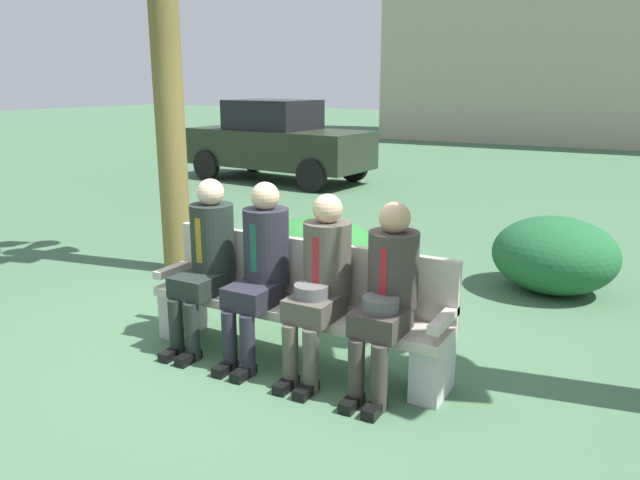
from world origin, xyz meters
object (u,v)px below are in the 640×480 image
object	(u,v)px
seated_man_leftmost	(206,255)
shrub_mid_lawn	(555,255)
shrub_near_bench	(318,259)
seated_man_rightmost	(387,290)
park_bench	(298,303)
seated_man_centerright	(321,277)
seated_man_centerleft	(260,263)
parked_car_near	(278,141)

from	to	relation	value
seated_man_leftmost	shrub_mid_lawn	distance (m)	3.48
shrub_near_bench	seated_man_rightmost	bearing A→B (deg)	-46.61
park_bench	seated_man_rightmost	distance (m)	0.83
seated_man_centerright	shrub_mid_lawn	distance (m)	2.95
seated_man_centerright	shrub_near_bench	xyz separation A→B (m)	(-0.78, 1.36, -0.32)
seated_man_leftmost	seated_man_centerleft	bearing A→B (deg)	0.16
seated_man_leftmost	seated_man_centerleft	world-z (taller)	seated_man_centerleft
seated_man_rightmost	parked_car_near	size ratio (longest dim) A/B	0.32
park_bench	shrub_mid_lawn	xyz separation A→B (m)	(1.43, 2.55, -0.06)
seated_man_leftmost	seated_man_rightmost	bearing A→B (deg)	-0.36
shrub_near_bench	seated_man_leftmost	bearing A→B (deg)	-100.25
seated_man_rightmost	parked_car_near	distance (m)	9.28
park_bench	seated_man_centerright	bearing A→B (deg)	-26.55
seated_man_rightmost	shrub_near_bench	world-z (taller)	seated_man_rightmost
shrub_mid_lawn	parked_car_near	size ratio (longest dim) A/B	0.30
seated_man_leftmost	shrub_near_bench	world-z (taller)	seated_man_leftmost
seated_man_centerleft	seated_man_rightmost	bearing A→B (deg)	-0.61
seated_man_leftmost	park_bench	bearing A→B (deg)	9.60
park_bench	seated_man_rightmost	world-z (taller)	seated_man_rightmost
seated_man_rightmost	park_bench	bearing A→B (deg)	169.96
seated_man_leftmost	shrub_near_bench	size ratio (longest dim) A/B	1.04
seated_man_leftmost	parked_car_near	distance (m)	8.43
seated_man_leftmost	seated_man_centerright	xyz separation A→B (m)	(1.03, -0.01, -0.02)
shrub_near_bench	parked_car_near	size ratio (longest dim) A/B	0.32
seated_man_rightmost	shrub_near_bench	bearing A→B (deg)	133.39
seated_man_centerright	shrub_mid_lawn	bearing A→B (deg)	66.67
seated_man_centerleft	shrub_mid_lawn	bearing A→B (deg)	57.94
park_bench	parked_car_near	distance (m)	8.72
park_bench	seated_man_centerleft	distance (m)	0.42
parked_car_near	shrub_near_bench	bearing A→B (deg)	-54.00
seated_man_leftmost	shrub_near_bench	xyz separation A→B (m)	(0.24, 1.35, -0.34)
seated_man_centerleft	seated_man_centerright	bearing A→B (deg)	-1.09
shrub_near_bench	seated_man_centerleft	bearing A→B (deg)	-78.92
seated_man_leftmost	seated_man_centerleft	distance (m)	0.51
park_bench	seated_man_centerleft	world-z (taller)	seated_man_centerleft
seated_man_centerright	parked_car_near	bearing A→B (deg)	124.95
parked_car_near	park_bench	bearing A→B (deg)	-56.01
shrub_near_bench	shrub_mid_lawn	size ratio (longest dim) A/B	1.05
seated_man_centerleft	shrub_near_bench	size ratio (longest dim) A/B	1.05
seated_man_rightmost	seated_man_leftmost	bearing A→B (deg)	179.64
shrub_near_bench	seated_man_centerright	bearing A→B (deg)	-60.04
park_bench	seated_man_centerright	size ratio (longest dim) A/B	1.82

